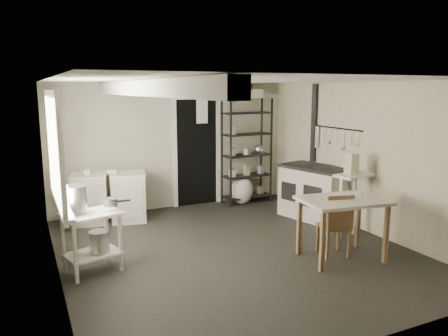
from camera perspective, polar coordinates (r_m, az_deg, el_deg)
name	(u,v)px	position (r m, az deg, el deg)	size (l,w,h in m)	color
floor	(233,250)	(6.14, 1.21, -10.62)	(5.00, 5.00, 0.00)	black
ceiling	(234,80)	(5.73, 1.30, 11.39)	(5.00, 5.00, 0.00)	silver
wall_back	(173,146)	(8.12, -6.62, 2.87)	(4.50, 0.02, 2.30)	#B1AD97
wall_front	(368,217)	(3.81, 18.28, -6.10)	(4.50, 0.02, 2.30)	#B1AD97
wall_left	(54,183)	(5.25, -21.35, -1.86)	(0.02, 5.00, 2.30)	#B1AD97
wall_right	(363,157)	(7.11, 17.74, 1.38)	(0.02, 5.00, 2.30)	#B1AD97
window	(53,150)	(5.39, -21.43, 2.22)	(0.12, 1.76, 1.28)	silver
doorway	(197,153)	(8.26, -3.57, 2.00)	(0.96, 0.10, 2.08)	silver
ceiling_beam	(143,88)	(5.31, -10.58, 10.22)	(0.18, 5.00, 0.18)	silver
wallpaper_panel	(363,157)	(7.10, 17.68, 1.38)	(0.01, 5.00, 2.30)	beige
utensil_rail	(336,128)	(7.47, 14.44, 5.05)	(0.06, 1.20, 0.44)	silver
prep_table	(92,240)	(5.54, -16.86, -9.03)	(0.65, 0.46, 0.74)	silver
stockpot	(75,198)	(5.38, -18.93, -3.72)	(0.27, 0.27, 0.29)	silver
saucepan	(110,202)	(5.43, -14.64, -4.34)	(0.17, 0.17, 0.09)	silver
bucket	(99,242)	(5.52, -15.99, -9.22)	(0.23, 0.23, 0.26)	silver
base_cabinets	(109,195)	(7.49, -14.77, -3.41)	(1.25, 0.53, 0.82)	beige
mixing_bowl	(111,166)	(7.33, -14.53, 0.25)	(0.28, 0.28, 0.07)	white
counter_cup	(87,167)	(7.27, -17.49, 0.14)	(0.12, 0.12, 0.10)	white
shelf_rack	(247,154)	(8.41, 2.98, 1.80)	(0.95, 0.37, 2.02)	black
shelf_jar	(234,133)	(8.21, 1.27, 4.57)	(0.09, 0.09, 0.20)	white
storage_box_a	(236,99)	(8.27, 1.54, 9.05)	(0.32, 0.28, 0.22)	beige
storage_box_b	(255,99)	(8.46, 4.06, 8.92)	(0.26, 0.24, 0.17)	beige
stove	(314,193)	(7.60, 11.74, -3.24)	(0.64, 1.15, 0.90)	beige
stovepipe	(314,123)	(7.95, 11.68, 5.76)	(0.11, 0.11, 1.43)	black
side_ledge	(353,207)	(6.91, 16.45, -4.91)	(0.61, 0.33, 0.94)	silver
oats_box	(351,170)	(6.72, 16.27, -0.23)	(0.13, 0.21, 0.31)	beige
work_table	(342,231)	(5.91, 15.11, -7.91)	(1.06, 0.74, 0.81)	beige
table_cup	(359,199)	(5.87, 17.25, -3.84)	(0.10, 0.10, 0.09)	white
chair	(334,220)	(5.97, 14.19, -6.62)	(0.35, 0.37, 0.86)	brown
flour_sack	(242,192)	(8.42, 2.38, -3.10)	(0.44, 0.37, 0.53)	silver
floor_crock	(329,228)	(6.98, 13.59, -7.65)	(0.13, 0.13, 0.16)	white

